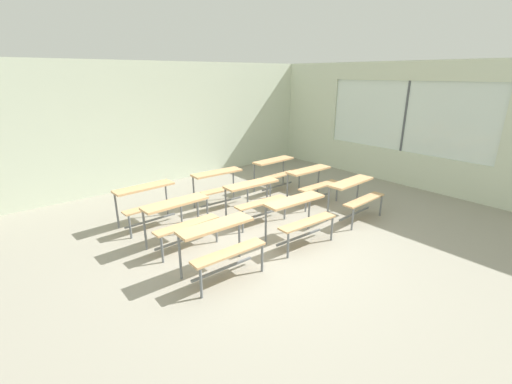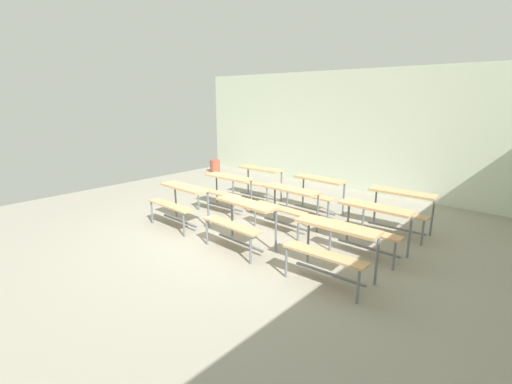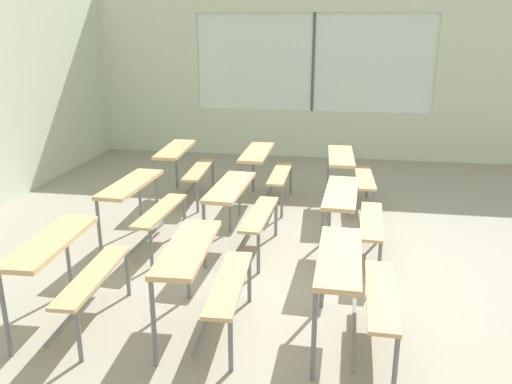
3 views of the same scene
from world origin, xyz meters
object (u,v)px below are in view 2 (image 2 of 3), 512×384
(desk_bench_r0c0, at_px, (180,196))
(desk_bench_r1c1, at_px, (287,199))
(desk_bench_r1c0, at_px, (225,185))
(trash_bin, at_px, (215,166))
(desk_bench_r0c2, at_px, (333,240))
(desk_bench_r0c1, at_px, (241,214))
(desk_bench_r2c2, at_px, (399,203))
(desk_bench_r1c2, at_px, (371,219))
(desk_bench_r2c0, at_px, (258,176))
(desk_bench_r2c1, at_px, (316,187))

(desk_bench_r0c0, bearing_deg, desk_bench_r1c1, 37.46)
(desk_bench_r1c0, bearing_deg, trash_bin, 138.33)
(desk_bench_r0c0, xyz_separation_m, desk_bench_r1c1, (1.58, 1.16, 0.00))
(desk_bench_r0c2, xyz_separation_m, desk_bench_r1c0, (-3.16, 1.14, 0.00))
(desk_bench_r1c1, bearing_deg, desk_bench_r1c0, -177.09)
(desk_bench_r0c2, distance_m, trash_bin, 7.39)
(desk_bench_r0c1, height_order, desk_bench_r2c2, same)
(desk_bench_r0c2, xyz_separation_m, desk_bench_r1c1, (-1.57, 1.15, 0.00))
(desk_bench_r1c2, relative_size, desk_bench_r2c0, 0.99)
(desk_bench_r1c1, xyz_separation_m, desk_bench_r2c0, (-1.65, 1.10, 0.00))
(desk_bench_r1c2, bearing_deg, desk_bench_r2c2, 90.61)
(desk_bench_r0c1, height_order, trash_bin, desk_bench_r0c1)
(trash_bin, bearing_deg, desk_bench_r1c2, -22.54)
(desk_bench_r1c0, height_order, desk_bench_r1c1, same)
(desk_bench_r1c2, bearing_deg, desk_bench_r0c2, -90.37)
(desk_bench_r2c1, bearing_deg, desk_bench_r2c0, -177.94)
(desk_bench_r1c2, bearing_deg, desk_bench_r2c1, 146.96)
(desk_bench_r0c0, height_order, desk_bench_r1c2, same)
(desk_bench_r0c0, xyz_separation_m, desk_bench_r2c0, (-0.07, 2.27, 0.00))
(desk_bench_r1c1, bearing_deg, desk_bench_r2c0, 149.04)
(desk_bench_r1c1, height_order, desk_bench_r2c2, same)
(desk_bench_r0c0, bearing_deg, desk_bench_r2c0, 92.92)
(desk_bench_r1c2, height_order, desk_bench_r2c1, same)
(desk_bench_r1c1, distance_m, desk_bench_r2c1, 1.08)
(desk_bench_r1c1, distance_m, desk_bench_r1c2, 1.59)
(desk_bench_r1c1, height_order, trash_bin, desk_bench_r1c1)
(desk_bench_r1c2, distance_m, trash_bin, 6.91)
(desk_bench_r2c0, relative_size, desk_bench_r2c2, 1.00)
(desk_bench_r2c0, height_order, desk_bench_r2c2, same)
(desk_bench_r1c0, distance_m, desk_bench_r2c1, 1.87)
(desk_bench_r0c1, distance_m, desk_bench_r1c2, 1.97)
(desk_bench_r0c0, relative_size, trash_bin, 2.83)
(desk_bench_r0c1, distance_m, desk_bench_r0c2, 1.59)
(desk_bench_r1c2, distance_m, desk_bench_r2c2, 1.13)
(desk_bench_r2c2, bearing_deg, desk_bench_r0c1, -127.60)
(desk_bench_r1c1, relative_size, desk_bench_r2c2, 1.01)
(desk_bench_r0c1, height_order, desk_bench_r1c1, same)
(desk_bench_r0c1, bearing_deg, desk_bench_r1c2, 37.90)
(desk_bench_r0c0, relative_size, desk_bench_r0c1, 0.99)
(desk_bench_r0c0, xyz_separation_m, desk_bench_r0c2, (3.15, 0.02, 0.00))
(desk_bench_r1c2, relative_size, desk_bench_r2c1, 0.98)
(desk_bench_r0c0, xyz_separation_m, trash_bin, (-3.20, 3.78, -0.37))
(desk_bench_r2c1, bearing_deg, desk_bench_r1c0, -141.71)
(desk_bench_r0c0, relative_size, desk_bench_r1c0, 0.99)
(desk_bench_r1c0, distance_m, desk_bench_r2c2, 3.37)
(desk_bench_r0c0, distance_m, desk_bench_r1c2, 3.37)
(desk_bench_r0c2, height_order, desk_bench_r2c2, same)
(desk_bench_r1c2, bearing_deg, desk_bench_r1c1, 179.69)
(desk_bench_r0c0, height_order, desk_bench_r0c1, same)
(desk_bench_r0c1, bearing_deg, trash_bin, 144.41)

